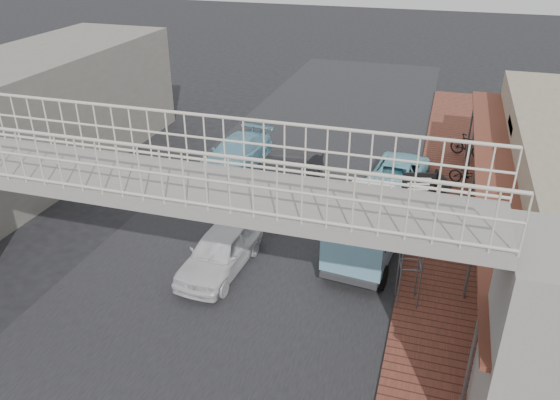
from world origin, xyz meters
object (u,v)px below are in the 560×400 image
Objects in this scene: angkot_van at (368,223)px; motorcycle_far at (468,146)px; street_clock at (416,225)px; motorcycle_near at (469,176)px; angkot_curb at (399,170)px; dark_sedan at (284,180)px; angkot_far at (236,154)px; white_hatchback at (220,251)px; arrow_sign at (442,186)px.

motorcycle_far is at bearing 77.92° from angkot_van.
street_clock is (-1.64, -11.88, 2.03)m from motorcycle_far.
angkot_curb is at bearing 122.08° from motorcycle_near.
dark_sedan reaches higher than angkot_far.
white_hatchback is 1.39× the size of arrow_sign.
street_clock is 1.08× the size of arrow_sign.
dark_sedan is 1.60× the size of street_clock.
angkot_curb is 2.82m from motorcycle_near.
angkot_far is at bearing 125.42° from street_clock.
angkot_far is at bearing 146.35° from dark_sedan.
dark_sedan is at bearing 87.98° from white_hatchback.
dark_sedan is at bearing -30.78° from angkot_far.
street_clock reaches higher than motorcycle_far.
angkot_far reaches higher than angkot_curb.
arrow_sign is (-1.06, -8.70, 1.78)m from motorcycle_far.
angkot_curb is at bearing 91.86° from angkot_van.
motorcycle_near is at bearing 67.66° from street_clock.
arrow_sign is (6.39, 3.09, 1.73)m from white_hatchback.
dark_sedan is 7.81m from street_clock.
motorcycle_far is at bearing 22.81° from motorcycle_near.
white_hatchback reaches higher than angkot_far.
dark_sedan is at bearing 39.09° from angkot_curb.
angkot_far is 10.06m from arrow_sign.
angkot_van is (4.29, 1.97, 0.65)m from white_hatchback.
angkot_far is at bearing 117.42° from motorcycle_near.
angkot_far is 11.45m from street_clock.
white_hatchback is at bearing 66.08° from angkot_curb.
angkot_far is 10.70m from motorcycle_far.
motorcycle_near is at bearing 65.15° from arrow_sign.
motorcycle_far is (9.86, 4.15, -0.05)m from angkot_far.
arrow_sign reaches higher than motorcycle_far.
angkot_van is (3.79, -3.39, 0.51)m from dark_sedan.
white_hatchback is 11.35m from motorcycle_near.
motorcycle_far is (7.44, 11.79, -0.05)m from white_hatchback.
angkot_far is at bearing 9.70° from angkot_curb.
motorcycle_far is at bearing 70.78° from street_clock.
motorcycle_far is 12.16m from street_clock.
motorcycle_near is 0.54× the size of street_clock.
motorcycle_near is 9.04m from street_clock.
white_hatchback is 6.13m from street_clock.
angkot_far reaches higher than motorcycle_near.
angkot_far is (-2.92, 2.28, -0.14)m from dark_sedan.
dark_sedan is at bearing 136.76° from motorcycle_near.
angkot_curb is 6.14m from angkot_van.
white_hatchback is at bearing 161.02° from motorcycle_near.
angkot_far is (-2.42, 7.64, -0.00)m from white_hatchback.
arrow_sign is at bearing 68.17° from street_clock.
street_clock is at bearing -114.03° from arrow_sign.
arrow_sign is at bearing -160.61° from motorcycle_far.
arrow_sign reaches higher than angkot_far.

